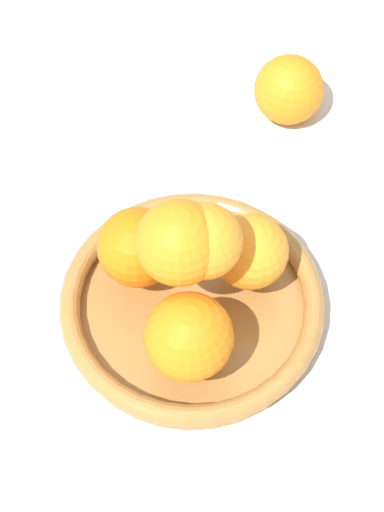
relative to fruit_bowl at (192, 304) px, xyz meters
The scene contains 4 objects.
ground_plane 0.02m from the fruit_bowl, ahead, with size 4.00×4.00×0.00m, color beige.
fruit_bowl is the anchor object (origin of this frame).
orange_pile 0.08m from the fruit_bowl, 128.56° to the left, with size 0.19×0.18×0.14m.
stray_orange 0.29m from the fruit_bowl, 54.00° to the right, with size 0.08×0.08×0.08m, color orange.
Camera 1 is at (-0.36, 0.22, 0.76)m, focal length 60.00 mm.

